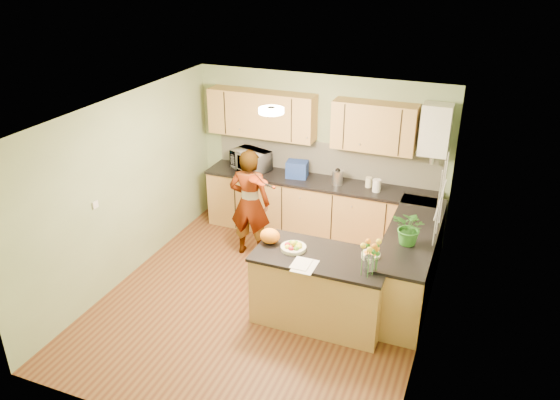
% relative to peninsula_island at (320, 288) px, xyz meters
% --- Properties ---
extents(floor, '(4.50, 4.50, 0.00)m').
position_rel_peninsula_island_xyz_m(floor, '(-0.79, 0.09, -0.46)').
color(floor, '#562C18').
rests_on(floor, ground).
extents(ceiling, '(4.00, 4.50, 0.02)m').
position_rel_peninsula_island_xyz_m(ceiling, '(-0.79, 0.09, 2.04)').
color(ceiling, white).
rests_on(ceiling, wall_back).
extents(wall_back, '(4.00, 0.02, 2.50)m').
position_rel_peninsula_island_xyz_m(wall_back, '(-0.79, 2.34, 0.79)').
color(wall_back, gray).
rests_on(wall_back, floor).
extents(wall_front, '(4.00, 0.02, 2.50)m').
position_rel_peninsula_island_xyz_m(wall_front, '(-0.79, -2.16, 0.79)').
color(wall_front, gray).
rests_on(wall_front, floor).
extents(wall_left, '(0.02, 4.50, 2.50)m').
position_rel_peninsula_island_xyz_m(wall_left, '(-2.79, 0.09, 0.79)').
color(wall_left, gray).
rests_on(wall_left, floor).
extents(wall_right, '(0.02, 4.50, 2.50)m').
position_rel_peninsula_island_xyz_m(wall_right, '(1.21, 0.09, 0.79)').
color(wall_right, gray).
rests_on(wall_right, floor).
extents(back_counter, '(3.64, 0.62, 0.94)m').
position_rel_peninsula_island_xyz_m(back_counter, '(-0.69, 2.04, 0.01)').
color(back_counter, tan).
rests_on(back_counter, floor).
extents(right_counter, '(0.62, 2.24, 0.94)m').
position_rel_peninsula_island_xyz_m(right_counter, '(0.91, 0.94, 0.01)').
color(right_counter, tan).
rests_on(right_counter, floor).
extents(splashback, '(3.60, 0.02, 0.52)m').
position_rel_peninsula_island_xyz_m(splashback, '(-0.69, 2.33, 0.74)').
color(splashback, beige).
rests_on(splashback, back_counter).
extents(upper_cabinets, '(3.20, 0.34, 0.70)m').
position_rel_peninsula_island_xyz_m(upper_cabinets, '(-0.96, 2.17, 1.39)').
color(upper_cabinets, tan).
rests_on(upper_cabinets, wall_back).
extents(boiler, '(0.40, 0.30, 0.86)m').
position_rel_peninsula_island_xyz_m(boiler, '(0.91, 2.18, 1.44)').
color(boiler, white).
rests_on(boiler, wall_back).
extents(window_right, '(0.01, 1.30, 1.05)m').
position_rel_peninsula_island_xyz_m(window_right, '(1.20, 0.69, 1.09)').
color(window_right, white).
rests_on(window_right, wall_right).
extents(light_switch, '(0.02, 0.09, 0.09)m').
position_rel_peninsula_island_xyz_m(light_switch, '(-2.77, -0.51, 0.84)').
color(light_switch, white).
rests_on(light_switch, wall_left).
extents(ceiling_lamp, '(0.30, 0.30, 0.07)m').
position_rel_peninsula_island_xyz_m(ceiling_lamp, '(-0.79, 0.39, 2.00)').
color(ceiling_lamp, '#FFEABF').
rests_on(ceiling_lamp, ceiling).
extents(peninsula_island, '(1.59, 0.81, 0.91)m').
position_rel_peninsula_island_xyz_m(peninsula_island, '(0.00, 0.00, 0.00)').
color(peninsula_island, tan).
rests_on(peninsula_island, floor).
extents(fruit_dish, '(0.30, 0.30, 0.11)m').
position_rel_peninsula_island_xyz_m(fruit_dish, '(-0.35, 0.00, 0.50)').
color(fruit_dish, beige).
rests_on(fruit_dish, peninsula_island).
extents(orange_bowl, '(0.22, 0.22, 0.13)m').
position_rel_peninsula_island_xyz_m(orange_bowl, '(0.55, 0.15, 0.51)').
color(orange_bowl, beige).
rests_on(orange_bowl, peninsula_island).
extents(flower_vase, '(0.25, 0.25, 0.47)m').
position_rel_peninsula_island_xyz_m(flower_vase, '(0.60, -0.18, 0.76)').
color(flower_vase, silver).
rests_on(flower_vase, peninsula_island).
extents(orange_bag, '(0.31, 0.30, 0.19)m').
position_rel_peninsula_island_xyz_m(orange_bag, '(-0.67, 0.05, 0.55)').
color(orange_bag, orange).
rests_on(orange_bag, peninsula_island).
extents(papers, '(0.25, 0.34, 0.01)m').
position_rel_peninsula_island_xyz_m(papers, '(-0.10, -0.30, 0.46)').
color(papers, white).
rests_on(papers, peninsula_island).
extents(violinist, '(0.64, 0.47, 1.64)m').
position_rel_peninsula_island_xyz_m(violinist, '(-1.45, 1.15, 0.36)').
color(violinist, tan).
rests_on(violinist, floor).
extents(violin, '(0.67, 0.58, 0.17)m').
position_rel_peninsula_island_xyz_m(violin, '(-1.25, 0.93, 0.86)').
color(violin, '#560E05').
rests_on(violin, violinist).
extents(microwave, '(0.68, 0.57, 0.32)m').
position_rel_peninsula_island_xyz_m(microwave, '(-1.85, 2.07, 0.65)').
color(microwave, white).
rests_on(microwave, back_counter).
extents(blue_box, '(0.35, 0.28, 0.26)m').
position_rel_peninsula_island_xyz_m(blue_box, '(-1.06, 2.06, 0.61)').
color(blue_box, navy).
rests_on(blue_box, back_counter).
extents(kettle, '(0.16, 0.16, 0.30)m').
position_rel_peninsula_island_xyz_m(kettle, '(-0.40, 2.02, 0.61)').
color(kettle, silver).
rests_on(kettle, back_counter).
extents(jar_cream, '(0.12, 0.12, 0.15)m').
position_rel_peninsula_island_xyz_m(jar_cream, '(0.06, 2.09, 0.56)').
color(jar_cream, beige).
rests_on(jar_cream, back_counter).
extents(jar_white, '(0.14, 0.14, 0.19)m').
position_rel_peninsula_island_xyz_m(jar_white, '(0.20, 1.98, 0.58)').
color(jar_white, white).
rests_on(jar_white, back_counter).
extents(potted_plant, '(0.50, 0.47, 0.45)m').
position_rel_peninsula_island_xyz_m(potted_plant, '(0.91, 0.58, 0.71)').
color(potted_plant, '#317928').
rests_on(potted_plant, right_counter).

